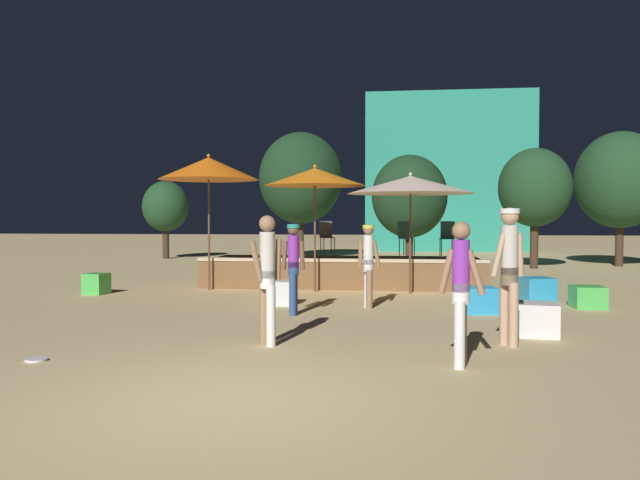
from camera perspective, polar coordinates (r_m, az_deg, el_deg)
ground_plane at (r=6.18m, az=-8.27°, el=-14.41°), size 120.00×120.00×0.00m
wooden_deck at (r=16.35m, az=2.21°, el=-2.90°), size 7.05×2.70×0.77m
patio_umbrella_0 at (r=14.76m, az=-0.47°, el=5.77°), size 2.40×2.40×3.00m
patio_umbrella_1 at (r=14.57m, az=8.27°, el=5.01°), size 2.94×2.94×2.80m
patio_umbrella_2 at (r=15.43m, az=-10.15°, el=6.44°), size 2.42×2.42×3.30m
cube_seat_0 at (r=11.88m, az=14.33°, el=-5.33°), size 0.65×0.65×0.48m
cube_seat_1 at (r=15.25m, az=-19.76°, el=-3.78°), size 0.54×0.54×0.48m
cube_seat_2 at (r=9.86m, az=19.18°, el=-6.85°), size 0.68×0.68×0.49m
cube_seat_3 at (r=13.98m, az=19.18°, el=-4.26°), size 0.77×0.77×0.49m
cube_seat_4 at (r=12.59m, az=-3.51°, el=-4.85°), size 0.50×0.50×0.49m
cube_seat_5 at (r=13.22m, az=23.28°, el=-4.81°), size 0.60×0.60×0.43m
person_0 at (r=8.84m, az=16.92°, el=-2.27°), size 0.51×0.35×1.89m
person_1 at (r=8.55m, az=-4.83°, el=-3.12°), size 0.42×0.40×1.78m
person_2 at (r=7.46m, az=12.75°, el=-4.36°), size 0.55×0.29×1.70m
person_3 at (r=11.21m, az=-2.45°, el=-2.26°), size 0.43×0.29×1.64m
person_4 at (r=12.12m, az=4.44°, el=-2.03°), size 0.45×0.28×1.62m
bistro_chair_0 at (r=16.43m, az=11.55°, el=0.46°), size 0.41×0.42×0.90m
bistro_chair_1 at (r=17.03m, az=0.61°, el=0.55°), size 0.45×0.45×0.90m
bistro_chair_2 at (r=16.42m, az=7.84°, el=0.48°), size 0.45×0.45×0.90m
frisbee_disc at (r=8.48m, az=-24.52°, el=-9.92°), size 0.26×0.26×0.03m
background_tree_0 at (r=27.42m, az=-1.78°, el=5.67°), size 3.64×3.64×5.51m
background_tree_1 at (r=23.14m, az=8.18°, el=3.96°), size 2.76×2.76×4.07m
background_tree_2 at (r=27.72m, az=-13.94°, el=2.96°), size 1.98×1.98×3.34m
background_tree_3 at (r=25.03m, az=25.77°, el=4.95°), size 3.17×3.17×4.87m
background_tree_4 at (r=22.85m, az=19.04°, el=4.53°), size 2.47×2.47×4.17m
distant_building at (r=35.44m, az=11.49°, el=5.90°), size 8.79×4.90×8.35m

